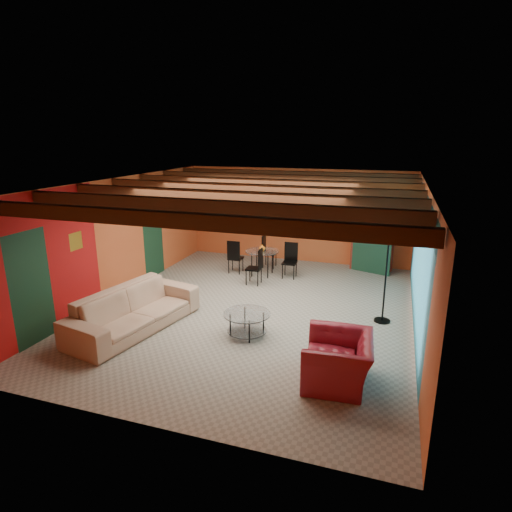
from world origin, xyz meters
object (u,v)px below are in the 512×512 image
(armoire, at_px, (373,238))
(vase, at_px, (262,238))
(coffee_table, at_px, (247,324))
(potted_plant, at_px, (376,197))
(armchair, at_px, (338,360))
(dining_table, at_px, (262,258))
(floor_lamp, at_px, (386,275))
(sofa, at_px, (134,310))

(armoire, relative_size, vase, 10.35)
(coffee_table, distance_m, armoire, 5.27)
(armoire, relative_size, potted_plant, 4.18)
(coffee_table, distance_m, potted_plant, 5.53)
(armchair, distance_m, dining_table, 5.25)
(armoire, distance_m, floor_lamp, 3.46)
(dining_table, bearing_deg, armchair, -59.98)
(floor_lamp, relative_size, potted_plant, 4.56)
(armchair, bearing_deg, coffee_table, -124.30)
(coffee_table, bearing_deg, sofa, -169.03)
(vase, bearing_deg, dining_table, 0.00)
(sofa, bearing_deg, vase, -7.52)
(sofa, height_order, vase, vase)
(coffee_table, height_order, armoire, armoire)
(floor_lamp, distance_m, potted_plant, 3.61)
(dining_table, height_order, potted_plant, potted_plant)
(armchair, relative_size, dining_table, 0.64)
(coffee_table, distance_m, vase, 3.67)
(sofa, bearing_deg, armoire, -26.26)
(armoire, height_order, floor_lamp, floor_lamp)
(sofa, distance_m, floor_lamp, 4.92)
(sofa, xyz_separation_m, armchair, (3.97, -0.64, -0.03))
(potted_plant, height_order, vase, potted_plant)
(floor_lamp, bearing_deg, armchair, -102.66)
(coffee_table, relative_size, armoire, 0.49)
(armoire, xyz_separation_m, potted_plant, (0.00, 0.00, 1.12))
(armchair, bearing_deg, armoire, 174.72)
(dining_table, height_order, armoire, armoire)
(sofa, distance_m, armoire, 6.68)
(coffee_table, xyz_separation_m, vase, (-0.80, 3.49, 0.79))
(potted_plant, bearing_deg, armoire, 0.00)
(armchair, distance_m, coffee_table, 2.11)
(armoire, xyz_separation_m, vase, (-2.73, -1.37, 0.11))
(coffee_table, relative_size, dining_table, 0.49)
(armchair, relative_size, potted_plant, 2.62)
(armoire, bearing_deg, dining_table, -134.90)
(coffee_table, xyz_separation_m, potted_plant, (1.93, 4.86, 1.80))
(sofa, bearing_deg, floor_lamp, -56.42)
(dining_table, bearing_deg, armoire, 26.61)
(vase, bearing_deg, armoire, 26.61)
(floor_lamp, bearing_deg, armoire, 97.47)
(sofa, bearing_deg, coffee_table, -67.60)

